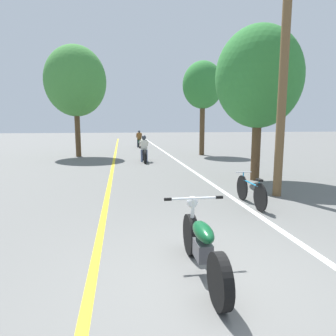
% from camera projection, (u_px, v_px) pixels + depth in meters
% --- Properties ---
extents(ground_plane, '(120.00, 120.00, 0.00)m').
position_uv_depth(ground_plane, '(220.00, 280.00, 4.01)').
color(ground_plane, '#60605E').
extents(lane_stripe_center, '(0.14, 48.00, 0.01)m').
position_uv_depth(lane_stripe_center, '(114.00, 163.00, 15.61)').
color(lane_stripe_center, yellow).
rests_on(lane_stripe_center, ground).
extents(lane_stripe_edge, '(0.14, 48.00, 0.01)m').
position_uv_depth(lane_stripe_edge, '(179.00, 162.00, 16.14)').
color(lane_stripe_edge, white).
rests_on(lane_stripe_edge, ground).
extents(utility_pole, '(1.10, 0.24, 6.39)m').
position_uv_depth(utility_pole, '(283.00, 78.00, 8.15)').
color(utility_pole, brown).
rests_on(utility_pole, ground).
extents(roadside_tree_right_near, '(3.08, 2.77, 5.43)m').
position_uv_depth(roadside_tree_right_near, '(259.00, 78.00, 10.49)').
color(roadside_tree_right_near, '#513A23').
rests_on(roadside_tree_right_near, ground).
extents(roadside_tree_right_far, '(2.57, 2.31, 5.92)m').
position_uv_depth(roadside_tree_right_far, '(203.00, 86.00, 18.85)').
color(roadside_tree_right_far, '#513A23').
rests_on(roadside_tree_right_far, ground).
extents(roadside_tree_left, '(3.65, 3.29, 6.66)m').
position_uv_depth(roadside_tree_left, '(75.00, 81.00, 17.94)').
color(roadside_tree_left, '#513A23').
rests_on(roadside_tree_left, ground).
extents(motorcycle_foreground, '(0.90, 2.09, 0.99)m').
position_uv_depth(motorcycle_foreground, '(202.00, 246.00, 4.09)').
color(motorcycle_foreground, black).
rests_on(motorcycle_foreground, ground).
extents(motorcycle_rider_lead, '(0.50, 2.07, 1.42)m').
position_uv_depth(motorcycle_rider_lead, '(144.00, 152.00, 16.07)').
color(motorcycle_rider_lead, black).
rests_on(motorcycle_rider_lead, ground).
extents(motorcycle_rider_far, '(0.50, 2.18, 1.45)m').
position_uv_depth(motorcycle_rider_far, '(139.00, 141.00, 25.38)').
color(motorcycle_rider_far, black).
rests_on(motorcycle_rider_far, ground).
extents(bicycle_parked, '(0.44, 1.76, 0.79)m').
position_uv_depth(bicycle_parked, '(251.00, 191.00, 7.59)').
color(bicycle_parked, black).
rests_on(bicycle_parked, ground).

